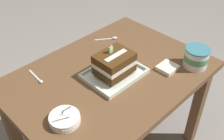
{
  "coord_description": "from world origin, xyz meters",
  "views": [
    {
      "loc": [
        -0.78,
        -0.8,
        1.6
      ],
      "look_at": [
        0.0,
        -0.01,
        0.71
      ],
      "focal_mm": 43.89,
      "sensor_mm": 36.0,
      "label": 1
    }
  ],
  "objects_px": {
    "napkin_pile": "(168,68)",
    "ice_cream_tub": "(196,57)",
    "serving_spoon_by_bowls": "(38,79)",
    "serving_spoon_near_tray": "(112,38)",
    "birthday_cake": "(114,63)",
    "foil_tray": "(114,74)",
    "bowl_stack": "(65,119)"
  },
  "relations": [
    {
      "from": "birthday_cake",
      "to": "bowl_stack",
      "type": "relative_size",
      "value": 1.34
    },
    {
      "from": "serving_spoon_near_tray",
      "to": "serving_spoon_by_bowls",
      "type": "xyz_separation_m",
      "value": [
        -0.55,
        -0.01,
        -0.0
      ]
    },
    {
      "from": "napkin_pile",
      "to": "ice_cream_tub",
      "type": "bearing_deg",
      "value": -32.97
    },
    {
      "from": "birthday_cake",
      "to": "serving_spoon_near_tray",
      "type": "height_order",
      "value": "birthday_cake"
    },
    {
      "from": "foil_tray",
      "to": "bowl_stack",
      "type": "distance_m",
      "value": 0.38
    },
    {
      "from": "ice_cream_tub",
      "to": "serving_spoon_by_bowls",
      "type": "distance_m",
      "value": 0.84
    },
    {
      "from": "foil_tray",
      "to": "bowl_stack",
      "type": "xyz_separation_m",
      "value": [
        -0.38,
        -0.07,
        0.01
      ]
    },
    {
      "from": "birthday_cake",
      "to": "napkin_pile",
      "type": "height_order",
      "value": "birthday_cake"
    },
    {
      "from": "serving_spoon_near_tray",
      "to": "serving_spoon_by_bowls",
      "type": "relative_size",
      "value": 0.91
    },
    {
      "from": "bowl_stack",
      "to": "napkin_pile",
      "type": "bearing_deg",
      "value": -8.72
    },
    {
      "from": "foil_tray",
      "to": "bowl_stack",
      "type": "relative_size",
      "value": 2.2
    },
    {
      "from": "bowl_stack",
      "to": "serving_spoon_near_tray",
      "type": "height_order",
      "value": "bowl_stack"
    },
    {
      "from": "serving_spoon_near_tray",
      "to": "napkin_pile",
      "type": "bearing_deg",
      "value": -90.73
    },
    {
      "from": "birthday_cake",
      "to": "serving_spoon_near_tray",
      "type": "bearing_deg",
      "value": 47.31
    },
    {
      "from": "serving_spoon_by_bowls",
      "to": "napkin_pile",
      "type": "distance_m",
      "value": 0.68
    },
    {
      "from": "ice_cream_tub",
      "to": "serving_spoon_by_bowls",
      "type": "xyz_separation_m",
      "value": [
        -0.67,
        0.51,
        -0.05
      ]
    },
    {
      "from": "serving_spoon_near_tray",
      "to": "napkin_pile",
      "type": "relative_size",
      "value": 1.25
    },
    {
      "from": "birthday_cake",
      "to": "serving_spoon_near_tray",
      "type": "relative_size",
      "value": 1.46
    },
    {
      "from": "birthday_cake",
      "to": "bowl_stack",
      "type": "height_order",
      "value": "birthday_cake"
    },
    {
      "from": "serving_spoon_near_tray",
      "to": "napkin_pile",
      "type": "xyz_separation_m",
      "value": [
        -0.01,
        -0.43,
        0.01
      ]
    },
    {
      "from": "foil_tray",
      "to": "birthday_cake",
      "type": "bearing_deg",
      "value": 90.0
    },
    {
      "from": "bowl_stack",
      "to": "napkin_pile",
      "type": "relative_size",
      "value": 1.36
    },
    {
      "from": "foil_tray",
      "to": "napkin_pile",
      "type": "height_order",
      "value": "foil_tray"
    },
    {
      "from": "ice_cream_tub",
      "to": "serving_spoon_near_tray",
      "type": "xyz_separation_m",
      "value": [
        -0.13,
        0.52,
        -0.05
      ]
    },
    {
      "from": "napkin_pile",
      "to": "foil_tray",
      "type": "bearing_deg",
      "value": 144.87
    },
    {
      "from": "serving_spoon_by_bowls",
      "to": "serving_spoon_near_tray",
      "type": "bearing_deg",
      "value": 1.2
    },
    {
      "from": "birthday_cake",
      "to": "ice_cream_tub",
      "type": "xyz_separation_m",
      "value": [
        0.37,
        -0.25,
        -0.02
      ]
    },
    {
      "from": "ice_cream_tub",
      "to": "serving_spoon_by_bowls",
      "type": "height_order",
      "value": "ice_cream_tub"
    },
    {
      "from": "serving_spoon_near_tray",
      "to": "serving_spoon_by_bowls",
      "type": "height_order",
      "value": "serving_spoon_near_tray"
    },
    {
      "from": "foil_tray",
      "to": "serving_spoon_near_tray",
      "type": "distance_m",
      "value": 0.36
    },
    {
      "from": "ice_cream_tub",
      "to": "serving_spoon_near_tray",
      "type": "height_order",
      "value": "ice_cream_tub"
    },
    {
      "from": "bowl_stack",
      "to": "serving_spoon_near_tray",
      "type": "relative_size",
      "value": 1.09
    }
  ]
}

